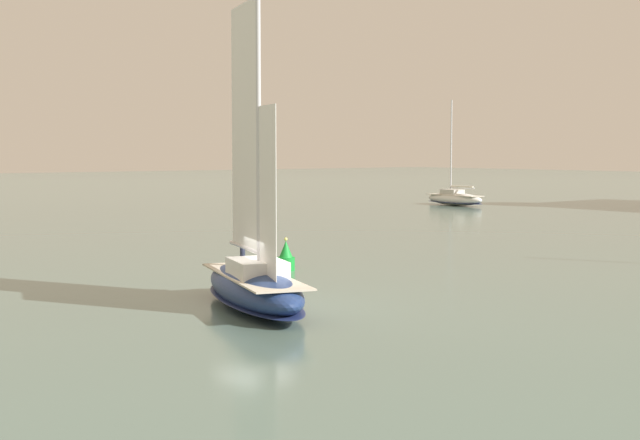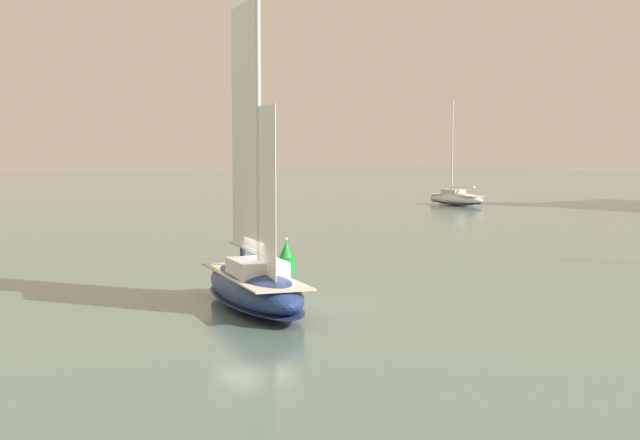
% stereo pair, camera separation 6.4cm
% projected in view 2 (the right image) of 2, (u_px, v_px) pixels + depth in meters
% --- Properties ---
extents(ground_plane, '(400.00, 400.00, 0.00)m').
position_uv_depth(ground_plane, '(254.00, 308.00, 32.08)').
color(ground_plane, slate).
extents(sailboat_main, '(9.14, 4.99, 12.11)m').
position_uv_depth(sailboat_main, '(254.00, 281.00, 32.00)').
color(sailboat_main, navy).
rests_on(sailboat_main, ground).
extents(sailboat_moored_mid_channel, '(8.09, 2.80, 10.93)m').
position_uv_depth(sailboat_moored_mid_channel, '(456.00, 198.00, 92.53)').
color(sailboat_moored_mid_channel, white).
rests_on(sailboat_moored_mid_channel, ground).
extents(channel_buoy, '(0.85, 0.85, 1.57)m').
position_uv_depth(channel_buoy, '(286.00, 258.00, 42.20)').
color(channel_buoy, green).
rests_on(channel_buoy, ground).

